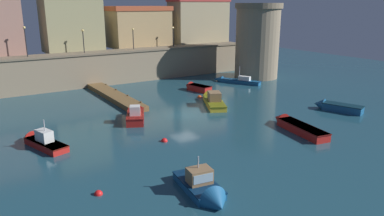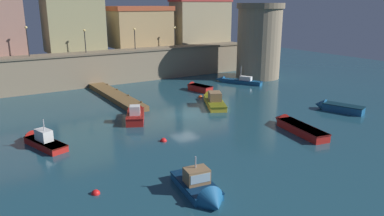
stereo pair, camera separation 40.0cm
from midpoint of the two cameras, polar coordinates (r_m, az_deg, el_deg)
The scene contains 20 objects.
ground_plane at distance 38.41m, azimuth -1.49°, elevation -0.98°, with size 105.96×105.96×0.00m, color #1E4756.
quay_wall at distance 54.89m, azimuth -12.00°, elevation 6.25°, with size 44.25×3.46×4.62m.
old_town_backdrop at distance 58.30m, azimuth -13.16°, elevation 12.76°, with size 42.26×5.81×9.40m.
fortress_tower at distance 58.04m, azimuth 9.82°, elevation 10.18°, with size 7.10×7.10×11.18m.
pier_dock at distance 45.86m, azimuth -12.07°, elevation 1.81°, with size 2.06×14.68×0.70m.
quay_lamp_0 at distance 51.47m, azimuth -24.50°, elevation 9.95°, with size 0.32×0.32×3.76m.
quay_lamp_1 at distance 53.04m, azimuth -16.63°, elevation 10.43°, with size 0.32×0.32×3.14m.
quay_lamp_2 at distance 55.50m, azimuth -9.27°, elevation 11.04°, with size 0.32×0.32×3.06m.
quay_lamp_3 at distance 58.48m, azimuth -3.14°, elevation 11.43°, with size 0.32×0.32×3.04m.
moored_boat_0 at distance 42.67m, azimuth 2.94°, elevation 1.35°, with size 4.74×7.21×2.11m.
moored_boat_1 at distance 32.48m, azimuth -22.64°, elevation -4.65°, with size 3.02×5.80×2.74m.
moored_boat_2 at distance 34.84m, azimuth 15.28°, elevation -2.66°, with size 2.58×7.00×1.40m.
moored_boat_3 at distance 42.51m, azimuth 20.99°, elevation 0.20°, with size 3.03×5.29×1.35m.
moored_boat_4 at distance 22.52m, azimuth 1.51°, elevation -12.51°, with size 2.50×5.24×2.78m.
moored_boat_5 at distance 49.00m, azimuth 0.39°, elevation 3.21°, with size 2.21×4.40×1.30m.
moored_boat_6 at distance 54.00m, azimuth 6.46°, elevation 4.22°, with size 4.39×6.86×2.76m.
moored_boat_7 at distance 37.19m, azimuth -8.98°, elevation -0.94°, with size 3.68×5.37×2.03m.
mooring_buoy_0 at distance 45.37m, azimuth 0.92°, elevation 1.65°, with size 0.55×0.55×0.55m, color #EA4C19.
mooring_buoy_1 at distance 31.08m, azimuth -4.65°, elevation -5.14°, with size 0.56×0.56×0.56m, color red.
mooring_buoy_2 at distance 23.60m, azimuth -14.70°, elevation -12.74°, with size 0.53×0.53×0.53m, color red.
Camera 1 is at (-19.12, -31.43, 11.05)m, focal length 34.64 mm.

